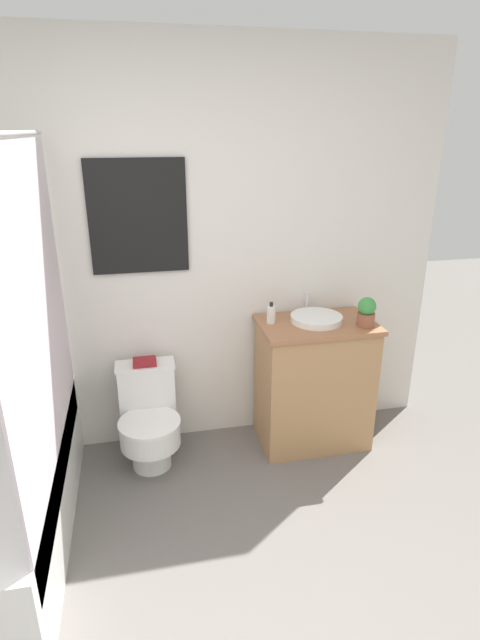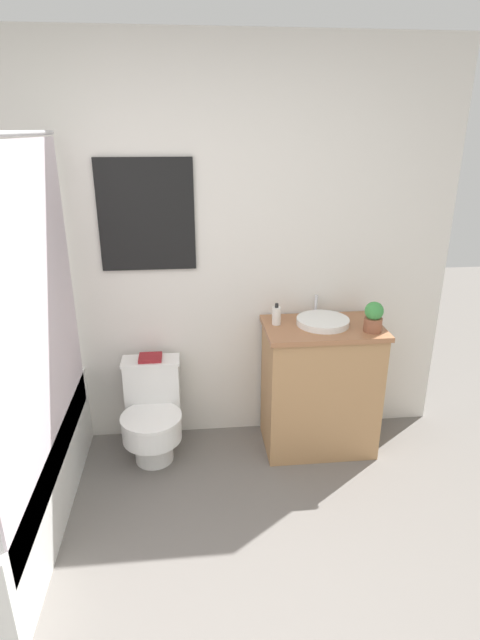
{
  "view_description": "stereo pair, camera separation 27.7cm",
  "coord_description": "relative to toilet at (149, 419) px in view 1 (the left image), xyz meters",
  "views": [
    {
      "loc": [
        -0.18,
        -1.0,
        1.99
      ],
      "look_at": [
        0.36,
        1.53,
        0.99
      ],
      "focal_mm": 28.0,
      "sensor_mm": 36.0,
      "label": 1
    },
    {
      "loc": [
        0.1,
        -1.04,
        1.99
      ],
      "look_at": [
        0.36,
        1.53,
        0.99
      ],
      "focal_mm": 28.0,
      "sensor_mm": 36.0,
      "label": 2
    }
  ],
  "objects": [
    {
      "name": "wall_back",
      "position": [
        0.17,
        0.28,
        0.96
      ],
      "size": [
        3.54,
        0.07,
        2.5
      ],
      "color": "silver",
      "rests_on": "ground_plane"
    },
    {
      "name": "toilet",
      "position": [
        0.0,
        0.0,
        0.0
      ],
      "size": [
        0.38,
        0.5,
        0.62
      ],
      "color": "white",
      "rests_on": "ground_plane"
    },
    {
      "name": "vanity",
      "position": [
        1.07,
        0.01,
        0.13
      ],
      "size": [
        0.73,
        0.46,
        0.86
      ],
      "color": "#AD7F51",
      "rests_on": "ground_plane"
    },
    {
      "name": "sink",
      "position": [
        1.07,
        0.03,
        0.58
      ],
      "size": [
        0.32,
        0.36,
        0.13
      ],
      "color": "white",
      "rests_on": "vanity"
    },
    {
      "name": "soap_bottle",
      "position": [
        0.79,
        0.06,
        0.61
      ],
      "size": [
        0.05,
        0.05,
        0.14
      ],
      "color": "silver",
      "rests_on": "vanity"
    },
    {
      "name": "potted_plant",
      "position": [
        1.34,
        -0.11,
        0.65
      ],
      "size": [
        0.11,
        0.11,
        0.18
      ],
      "color": "brown",
      "rests_on": "vanity"
    },
    {
      "name": "book_on_tank",
      "position": [
        0.0,
        0.13,
        0.34
      ],
      "size": [
        0.14,
        0.13,
        0.02
      ],
      "color": "maroon",
      "rests_on": "toilet"
    }
  ]
}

